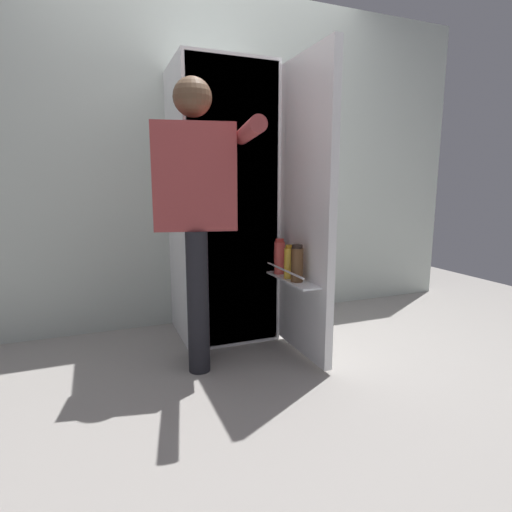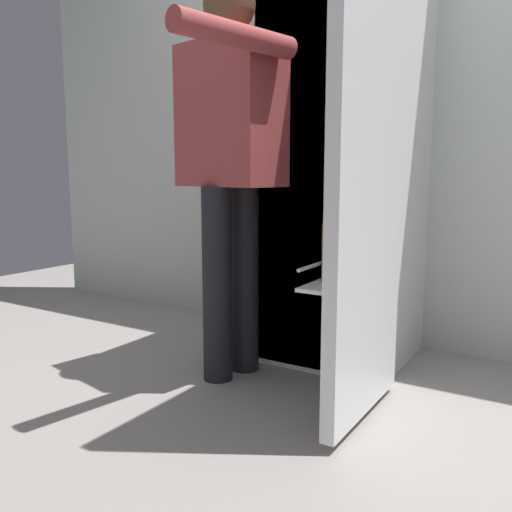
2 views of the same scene
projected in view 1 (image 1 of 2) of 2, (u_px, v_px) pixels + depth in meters
name	position (u px, v px, depth m)	size (l,w,h in m)	color
ground_plane	(250.00, 361.00, 2.42)	(6.29, 6.29, 0.00)	gray
kitchen_wall	(207.00, 162.00, 3.03)	(4.40, 0.10, 2.40)	beige
refrigerator	(226.00, 206.00, 2.73)	(0.66, 1.18, 1.79)	white
person	(197.00, 200.00, 2.21)	(0.54, 0.79, 1.59)	black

